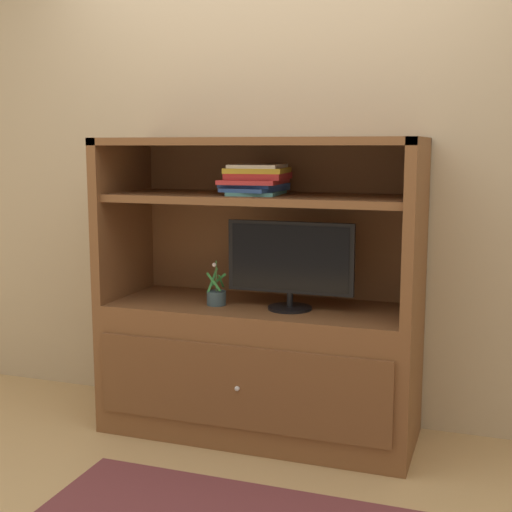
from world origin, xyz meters
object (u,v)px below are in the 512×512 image
Objects in this scene: tv_monitor at (290,262)px; magazine_stack at (256,179)px; potted_plant at (216,297)px; media_console at (260,338)px.

magazine_stack is (-0.19, 0.05, 0.39)m from tv_monitor.
magazine_stack is (0.18, 0.08, 0.57)m from potted_plant.
potted_plant is (-0.20, -0.08, 0.21)m from media_console.
media_console reaches higher than tv_monitor.
potted_plant is at bearing -157.70° from media_console.
media_console is 6.99× the size of potted_plant.
media_console is at bearing 18.28° from magazine_stack.
magazine_stack reaches higher than potted_plant.
potted_plant is at bearing -157.38° from magazine_stack.
magazine_stack reaches higher than tv_monitor.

